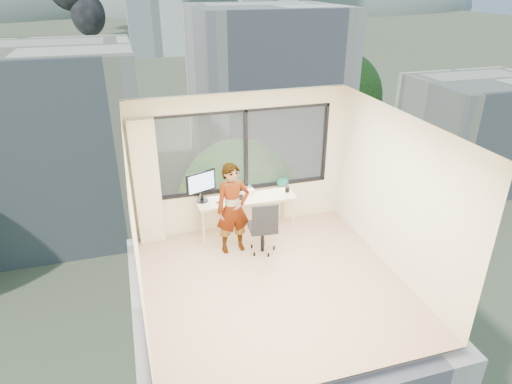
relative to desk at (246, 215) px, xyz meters
name	(u,v)px	position (x,y,z in m)	size (l,w,h in m)	color
floor	(274,283)	(0.00, -1.66, -0.38)	(4.00, 4.00, 0.01)	tan
ceiling	(277,125)	(0.00, -1.66, 2.23)	(4.00, 4.00, 0.01)	white
wall_front	(335,295)	(0.00, -3.66, 0.93)	(4.00, 0.01, 2.60)	beige
wall_left	(135,231)	(-2.00, -1.66, 0.93)	(0.01, 4.00, 2.60)	beige
wall_right	(396,194)	(2.00, -1.66, 0.93)	(0.01, 4.00, 2.60)	beige
window_wall	(243,150)	(0.05, 0.34, 1.15)	(3.30, 0.16, 1.55)	black
curtain	(147,183)	(-1.72, 0.22, 0.77)	(0.45, 0.14, 2.30)	beige
desk	(246,215)	(0.00, 0.00, 0.00)	(1.80, 0.60, 0.75)	beige
chair	(263,225)	(0.10, -0.71, 0.14)	(0.53, 0.53, 1.03)	black
person	(233,209)	(-0.37, -0.51, 0.44)	(0.60, 0.39, 1.63)	#2D2D33
monitor	(201,186)	(-0.80, 0.06, 0.66)	(0.58, 0.12, 0.58)	black
game_console	(245,190)	(0.04, 0.21, 0.41)	(0.30, 0.25, 0.07)	white
laptop	(234,192)	(-0.22, 0.02, 0.48)	(0.33, 0.35, 0.22)	black
cellphone	(219,202)	(-0.52, -0.08, 0.38)	(0.10, 0.04, 0.01)	black
pen_cup	(287,189)	(0.80, -0.02, 0.43)	(0.08, 0.08, 0.10)	black
handbag	(283,182)	(0.80, 0.24, 0.46)	(0.23, 0.12, 0.18)	#0D4F50
exterior_ground	(126,55)	(0.00, 118.34, -14.38)	(400.00, 400.00, 0.04)	#515B3D
near_bldg_a	(32,145)	(-9.00, 28.34, -7.38)	(16.00, 12.00, 14.00)	beige
near_bldg_b	(266,90)	(12.00, 36.34, -6.38)	(14.00, 13.00, 16.00)	white
near_bldg_c	(476,132)	(30.00, 26.34, -9.38)	(12.00, 10.00, 10.00)	beige
hill_b	(263,6)	(100.00, 318.34, -14.38)	(300.00, 220.00, 96.00)	slate
tree_b	(240,225)	(4.00, 16.34, -9.88)	(7.60, 7.60, 9.00)	#174416
tree_c	(343,107)	(22.00, 38.34, -9.38)	(8.40, 8.40, 10.00)	#174416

